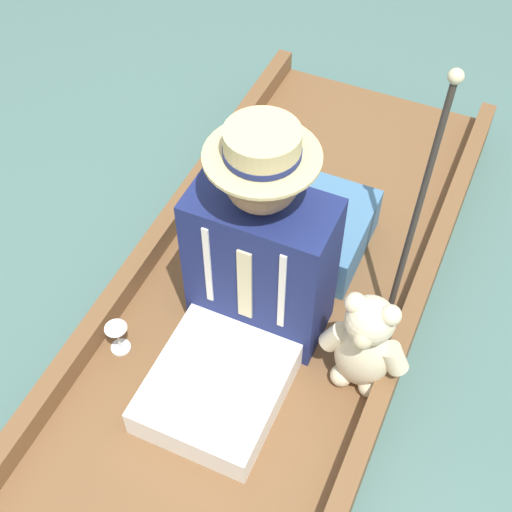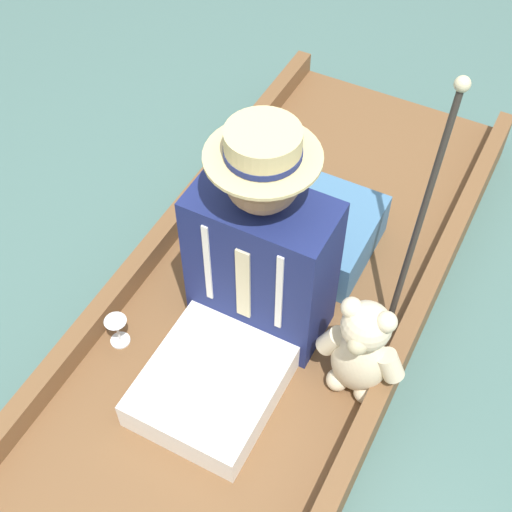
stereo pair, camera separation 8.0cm
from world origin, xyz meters
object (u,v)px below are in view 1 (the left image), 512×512
(teddy_bear, at_px, (365,345))
(walking_cane, at_px, (423,190))
(wine_glass, at_px, (117,333))
(seated_person, at_px, (251,277))

(teddy_bear, xyz_separation_m, walking_cane, (-0.02, -0.36, 0.32))
(teddy_bear, relative_size, wine_glass, 3.50)
(wine_glass, xyz_separation_m, walking_cane, (-0.74, -0.57, 0.42))
(wine_glass, distance_m, walking_cane, 1.02)
(seated_person, bearing_deg, walking_cane, -128.32)
(seated_person, relative_size, walking_cane, 0.93)
(teddy_bear, distance_m, wine_glass, 0.76)
(seated_person, relative_size, wine_glass, 7.02)
(seated_person, distance_m, wine_glass, 0.47)
(wine_glass, height_order, walking_cane, walking_cane)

